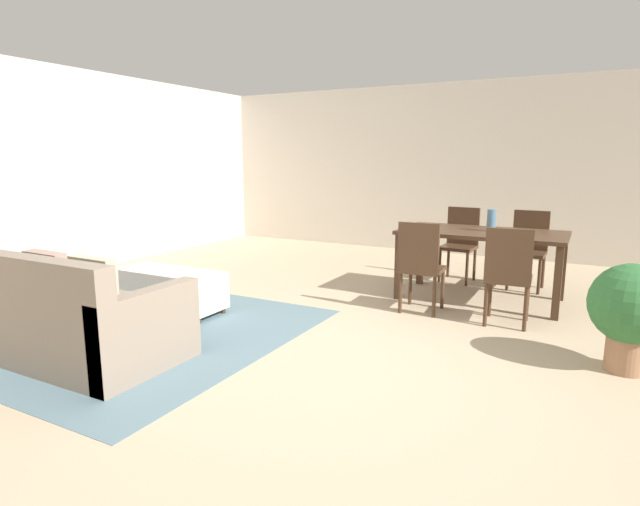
# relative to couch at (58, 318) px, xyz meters

# --- Properties ---
(ground_plane) EXTENTS (10.80, 10.80, 0.00)m
(ground_plane) POSITION_rel_couch_xyz_m (1.93, 0.89, -0.29)
(ground_plane) COLOR tan
(wall_back) EXTENTS (9.00, 0.12, 2.70)m
(wall_back) POSITION_rel_couch_xyz_m (1.93, 5.89, 1.06)
(wall_back) COLOR beige
(wall_back) RESTS_ON ground_plane
(wall_left) EXTENTS (0.12, 11.00, 2.70)m
(wall_left) POSITION_rel_couch_xyz_m (-2.57, 1.39, 1.06)
(wall_left) COLOR beige
(wall_left) RESTS_ON ground_plane
(area_rug) EXTENTS (3.00, 2.80, 0.01)m
(area_rug) POSITION_rel_couch_xyz_m (-0.03, 0.67, -0.29)
(area_rug) COLOR slate
(area_rug) RESTS_ON ground_plane
(couch) EXTENTS (2.01, 0.92, 0.86)m
(couch) POSITION_rel_couch_xyz_m (0.00, 0.00, 0.00)
(couch) COLOR gray
(couch) RESTS_ON ground_plane
(ottoman_table) EXTENTS (1.15, 0.46, 0.42)m
(ottoman_table) POSITION_rel_couch_xyz_m (-0.07, 1.28, -0.05)
(ottoman_table) COLOR silver
(ottoman_table) RESTS_ON ground_plane
(dining_table) EXTENTS (1.70, 0.91, 0.76)m
(dining_table) POSITION_rel_couch_xyz_m (2.61, 3.19, 0.38)
(dining_table) COLOR #422B1C
(dining_table) RESTS_ON ground_plane
(dining_chair_near_left) EXTENTS (0.41, 0.41, 0.92)m
(dining_chair_near_left) POSITION_rel_couch_xyz_m (2.18, 2.40, 0.23)
(dining_chair_near_left) COLOR #422B1C
(dining_chair_near_left) RESTS_ON ground_plane
(dining_chair_near_right) EXTENTS (0.43, 0.43, 0.92)m
(dining_chair_near_right) POSITION_rel_couch_xyz_m (3.01, 2.38, 0.23)
(dining_chair_near_right) COLOR #422B1C
(dining_chair_near_right) RESTS_ON ground_plane
(dining_chair_far_left) EXTENTS (0.42, 0.42, 0.92)m
(dining_chair_far_left) POSITION_rel_couch_xyz_m (2.19, 4.02, 0.23)
(dining_chair_far_left) COLOR #422B1C
(dining_chair_far_left) RESTS_ON ground_plane
(dining_chair_far_right) EXTENTS (0.41, 0.41, 0.92)m
(dining_chair_far_right) POSITION_rel_couch_xyz_m (3.00, 3.99, 0.23)
(dining_chair_far_right) COLOR #422B1C
(dining_chair_far_right) RESTS_ON ground_plane
(vase_centerpiece) EXTENTS (0.09, 0.09, 0.23)m
(vase_centerpiece) POSITION_rel_couch_xyz_m (2.69, 3.22, 0.58)
(vase_centerpiece) COLOR slate
(vase_centerpiece) RESTS_ON dining_table
(potted_plant) EXTENTS (0.58, 0.58, 0.80)m
(potted_plant) POSITION_rel_couch_xyz_m (3.94, 1.72, 0.18)
(potted_plant) COLOR #996B4C
(potted_plant) RESTS_ON ground_plane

